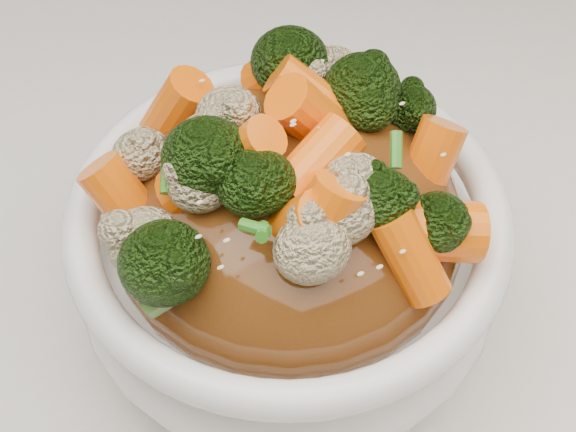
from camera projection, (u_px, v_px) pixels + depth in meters
tablecloth at (320, 401)px, 0.46m from camera, size 1.20×0.80×0.04m
bowl at (288, 256)px, 0.45m from camera, size 0.25×0.25×0.08m
sauce_base at (288, 220)px, 0.42m from camera, size 0.20×0.20×0.09m
carrots at (288, 130)px, 0.38m from camera, size 0.20×0.20×0.05m
broccoli at (288, 131)px, 0.38m from camera, size 0.20×0.20×0.04m
cauliflower at (288, 134)px, 0.38m from camera, size 0.20×0.20×0.04m
scallions at (288, 128)px, 0.38m from camera, size 0.15×0.15×0.02m
sesame_seeds at (288, 128)px, 0.38m from camera, size 0.18×0.18×0.01m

